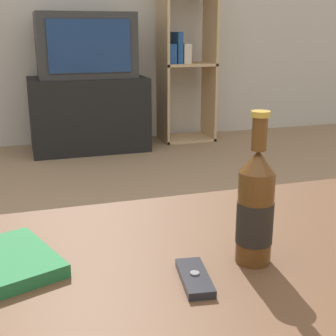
# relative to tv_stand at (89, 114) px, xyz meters

# --- Properties ---
(coffee_table) EXTENTS (1.23, 0.78, 0.44)m
(coffee_table) POSITION_rel_tv_stand_xyz_m (-0.22, -2.72, 0.12)
(coffee_table) COLOR brown
(coffee_table) RESTS_ON ground_plane
(tv_stand) EXTENTS (0.83, 0.46, 0.53)m
(tv_stand) POSITION_rel_tv_stand_xyz_m (0.00, 0.00, 0.00)
(tv_stand) COLOR black
(tv_stand) RESTS_ON ground_plane
(television) EXTENTS (0.67, 0.41, 0.44)m
(television) POSITION_rel_tv_stand_xyz_m (0.00, -0.00, 0.48)
(television) COLOR #2D2D2D
(television) RESTS_ON tv_stand
(bookshelf) EXTENTS (0.41, 0.30, 1.19)m
(bookshelf) POSITION_rel_tv_stand_xyz_m (0.77, 0.09, 0.35)
(bookshelf) COLOR tan
(bookshelf) RESTS_ON ground_plane
(beer_bottle) EXTENTS (0.07, 0.07, 0.28)m
(beer_bottle) POSITION_rel_tv_stand_xyz_m (-0.09, -2.71, 0.28)
(beer_bottle) COLOR #563314
(beer_bottle) RESTS_ON coffee_table
(cell_phone) EXTENTS (0.06, 0.12, 0.02)m
(cell_phone) POSITION_rel_tv_stand_xyz_m (-0.22, -2.75, 0.18)
(cell_phone) COLOR #232328
(cell_phone) RESTS_ON coffee_table
(table_book) EXTENTS (0.23, 0.25, 0.02)m
(table_book) POSITION_rel_tv_stand_xyz_m (-0.53, -2.60, 0.19)
(table_book) COLOR #236B38
(table_book) RESTS_ON coffee_table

